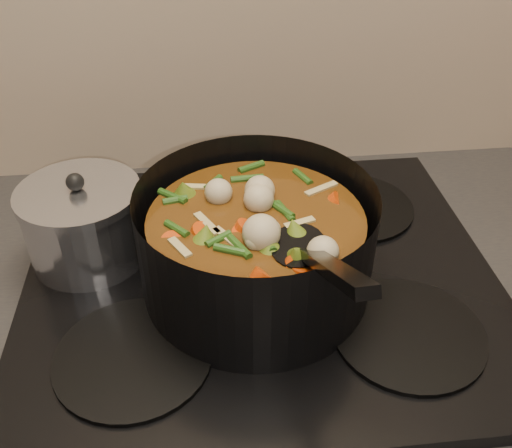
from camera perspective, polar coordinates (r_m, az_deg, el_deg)
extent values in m
cube|color=black|center=(0.80, 0.46, -7.20)|extent=(2.64, 0.64, 0.05)
cube|color=black|center=(0.77, 0.47, -5.33)|extent=(0.62, 0.54, 0.02)
cylinder|color=black|center=(0.67, -12.16, -12.79)|extent=(0.18, 0.18, 0.01)
cylinder|color=black|center=(0.71, 14.99, -10.47)|extent=(0.18, 0.18, 0.01)
cylinder|color=black|center=(0.87, -11.11, 0.38)|extent=(0.18, 0.18, 0.01)
cylinder|color=black|center=(0.89, 9.77, 1.72)|extent=(0.18, 0.18, 0.01)
cylinder|color=black|center=(0.70, 0.00, -1.85)|extent=(0.32, 0.32, 0.14)
cylinder|color=black|center=(0.74, 0.00, -5.88)|extent=(0.28, 0.28, 0.01)
cylinder|color=#542F0E|center=(0.71, 0.00, -2.61)|extent=(0.26, 0.26, 0.10)
cylinder|color=red|center=(0.68, 3.21, 0.63)|extent=(0.03, 0.03, 0.03)
cylinder|color=red|center=(0.73, 2.42, 3.29)|extent=(0.04, 0.04, 0.03)
cylinder|color=red|center=(0.75, -3.87, 4.28)|extent=(0.04, 0.04, 0.03)
cylinder|color=red|center=(0.68, -4.50, 0.52)|extent=(0.03, 0.03, 0.03)
cylinder|color=red|center=(0.63, -4.40, -3.32)|extent=(0.04, 0.03, 0.03)
cylinder|color=red|center=(0.65, 1.29, -1.45)|extent=(0.04, 0.04, 0.03)
cylinder|color=red|center=(0.67, 5.77, -0.22)|extent=(0.03, 0.04, 0.03)
cylinder|color=red|center=(0.74, 5.27, 3.73)|extent=(0.03, 0.03, 0.03)
cylinder|color=red|center=(0.72, -1.02, 2.88)|extent=(0.04, 0.04, 0.03)
cylinder|color=red|center=(0.70, -6.46, 1.73)|extent=(0.04, 0.04, 0.03)
sphere|color=#CAB48E|center=(0.68, 5.08, 1.62)|extent=(0.04, 0.04, 0.04)
sphere|color=#CAB48E|center=(0.72, -0.79, 4.06)|extent=(0.04, 0.04, 0.04)
sphere|color=#CAB48E|center=(0.66, -5.11, 0.63)|extent=(0.04, 0.04, 0.04)
sphere|color=#CAB48E|center=(0.62, 1.52, -1.80)|extent=(0.04, 0.04, 0.04)
sphere|color=#CAB48E|center=(0.69, 4.76, 2.25)|extent=(0.04, 0.04, 0.04)
cone|color=olive|center=(0.61, -2.66, -3.29)|extent=(0.04, 0.04, 0.03)
cone|color=olive|center=(0.64, 6.42, -1.12)|extent=(0.04, 0.04, 0.03)
cone|color=olive|center=(0.73, 3.98, 3.96)|extent=(0.04, 0.04, 0.03)
cone|color=olive|center=(0.72, -4.50, 3.73)|extent=(0.04, 0.04, 0.03)
cone|color=olive|center=(0.64, -6.09, -1.51)|extent=(0.04, 0.04, 0.03)
cone|color=olive|center=(0.61, 3.35, -3.09)|extent=(0.04, 0.04, 0.03)
cylinder|color=#2C5218|center=(0.70, 2.04, 2.54)|extent=(0.01, 0.04, 0.01)
cylinder|color=#2C5218|center=(0.75, -1.83, 5.10)|extent=(0.04, 0.03, 0.01)
cylinder|color=#2C5218|center=(0.71, -5.82, 2.55)|extent=(0.04, 0.02, 0.01)
cylinder|color=#2C5218|center=(0.66, -5.04, -0.38)|extent=(0.02, 0.04, 0.01)
cylinder|color=#2C5218|center=(0.64, -1.30, -1.37)|extent=(0.03, 0.04, 0.01)
cylinder|color=#2C5218|center=(0.61, 4.61, -3.96)|extent=(0.04, 0.02, 0.01)
cylinder|color=#2C5218|center=(0.67, 6.81, -0.01)|extent=(0.04, 0.03, 0.01)
cylinder|color=#2C5218|center=(0.71, 4.01, 2.61)|extent=(0.01, 0.04, 0.01)
cylinder|color=#2C5218|center=(0.71, 0.23, 2.89)|extent=(0.04, 0.03, 0.01)
cylinder|color=#2C5218|center=(0.73, -5.49, 4.00)|extent=(0.04, 0.02, 0.01)
cylinder|color=#2C5218|center=(0.67, -6.84, 0.52)|extent=(0.02, 0.04, 0.01)
cylinder|color=#2C5218|center=(0.64, -3.38, -1.83)|extent=(0.03, 0.04, 0.01)
cylinder|color=#2C5218|center=(0.64, 0.81, -1.46)|extent=(0.04, 0.02, 0.01)
cube|color=tan|center=(0.69, -5.83, 1.46)|extent=(0.04, 0.01, 0.00)
cube|color=tan|center=(0.62, -2.27, -2.86)|extent=(0.02, 0.04, 0.00)
cube|color=tan|center=(0.65, 5.52, -1.02)|extent=(0.04, 0.03, 0.00)
cube|color=tan|center=(0.72, 3.47, 3.42)|extent=(0.04, 0.04, 0.00)
cube|color=tan|center=(0.72, -3.92, 3.21)|extent=(0.03, 0.04, 0.00)
cube|color=tan|center=(0.64, -5.23, -1.35)|extent=(0.04, 0.02, 0.00)
ellipsoid|color=black|center=(0.63, 4.21, -2.24)|extent=(0.08, 0.10, 0.01)
cube|color=black|center=(0.53, 7.73, -4.53)|extent=(0.03, 0.17, 0.11)
cylinder|color=silver|center=(0.79, -16.72, -0.29)|extent=(0.15, 0.15, 0.10)
cylinder|color=silver|center=(0.76, -17.42, 2.93)|extent=(0.16, 0.16, 0.01)
sphere|color=black|center=(0.76, -17.65, 4.02)|extent=(0.02, 0.02, 0.02)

